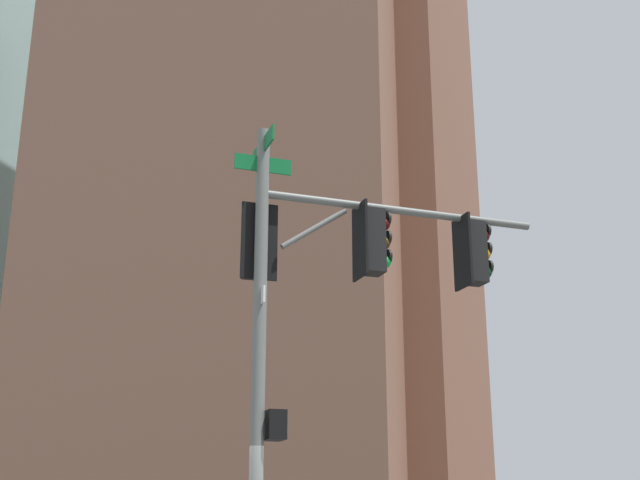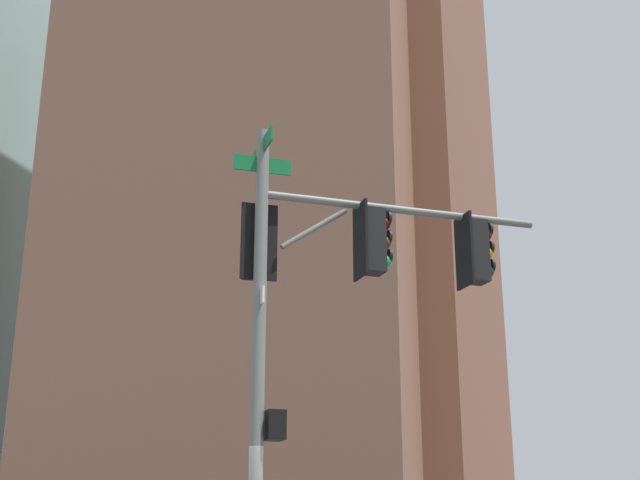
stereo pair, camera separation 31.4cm
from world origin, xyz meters
name	(u,v)px [view 2 (the right image)]	position (x,y,z in m)	size (l,w,h in m)	color
signal_pole_assembly	(336,282)	(-1.14, 1.04, 4.90)	(3.06, 4.15, 7.14)	slate
building_brick_nearside	(280,147)	(-31.51, -10.73, 21.56)	(20.31, 17.08, 43.12)	#845B47
building_brick_midblock	(355,183)	(-37.30, -7.92, 21.27)	(23.88, 14.71, 42.55)	brown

